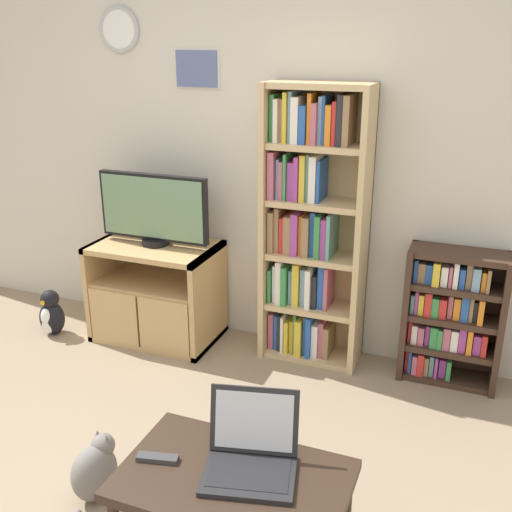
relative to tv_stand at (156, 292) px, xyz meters
name	(u,v)px	position (x,y,z in m)	size (l,w,h in m)	color
wall_back	(279,150)	(0.77, 0.33, 0.96)	(6.42, 0.09, 2.60)	beige
tv_stand	(156,292)	(0.00, 0.00, 0.00)	(0.83, 0.52, 0.68)	tan
television	(154,209)	(0.01, 0.02, 0.58)	(0.77, 0.18, 0.48)	black
bookshelf_tall	(310,229)	(1.03, 0.15, 0.53)	(0.63, 0.30, 1.74)	tan
bookshelf_short	(450,316)	(1.91, 0.17, 0.08)	(0.57, 0.25, 0.83)	#3D281E
coffee_table	(233,488)	(1.27, -1.61, 0.06)	(0.85, 0.53, 0.46)	#332319
laptop	(251,452)	(1.32, -1.53, 0.18)	(0.40, 0.37, 0.28)	#232326
remote_near_laptop	(157,458)	(0.97, -1.63, 0.12)	(0.17, 0.08, 0.02)	#38383A
cat	(96,470)	(0.53, -1.46, -0.20)	(0.23, 0.41, 0.31)	slate
penguin_figurine	(51,315)	(-0.71, -0.24, -0.19)	(0.18, 0.16, 0.33)	black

